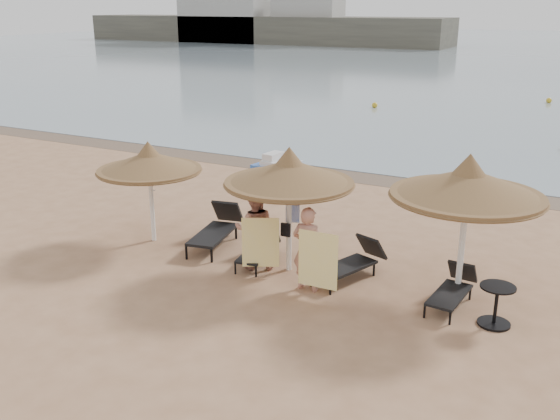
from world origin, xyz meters
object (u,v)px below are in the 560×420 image
(lounger_far_left, at_px, (217,228))
(person_right, at_px, (308,242))
(person_left, at_px, (255,223))
(palapa_right, at_px, (468,184))
(lounger_near_left, at_px, (260,248))
(pedal_boat, at_px, (281,170))
(side_table, at_px, (496,307))
(palapa_center, at_px, (289,173))
(lounger_far_right, at_px, (453,288))
(lounger_near_right, at_px, (353,261))
(palapa_left, at_px, (149,162))

(lounger_far_left, xyz_separation_m, person_right, (3.14, -1.33, 0.63))
(lounger_far_left, bearing_deg, person_left, -39.23)
(palapa_right, xyz_separation_m, person_right, (-2.88, -1.16, -1.34))
(lounger_near_left, distance_m, pedal_boat, 7.31)
(side_table, height_order, person_right, person_right)
(palapa_center, bearing_deg, lounger_near_left, 170.94)
(lounger_far_right, distance_m, person_right, 3.06)
(side_table, bearing_deg, palapa_right, 135.10)
(lounger_near_left, relative_size, side_table, 2.16)
(palapa_center, bearing_deg, palapa_right, 6.51)
(lounger_far_left, distance_m, person_right, 3.47)
(lounger_near_right, bearing_deg, person_left, -146.21)
(side_table, relative_size, person_right, 0.37)
(lounger_far_right, bearing_deg, lounger_near_right, 178.68)
(lounger_near_left, xyz_separation_m, person_right, (1.65, -0.87, 0.73))
(palapa_left, distance_m, lounger_far_left, 2.33)
(lounger_near_right, bearing_deg, palapa_center, -148.53)
(person_right, bearing_deg, pedal_boat, -60.50)
(palapa_center, relative_size, palapa_right, 0.94)
(lounger_near_left, bearing_deg, lounger_near_right, -4.76)
(palapa_right, bearing_deg, lounger_far_right, -92.47)
(palapa_left, height_order, palapa_center, palapa_center)
(palapa_left, distance_m, palapa_center, 3.90)
(palapa_right, xyz_separation_m, pedal_boat, (-7.52, 6.38, -2.08))
(palapa_left, relative_size, person_left, 1.20)
(person_left, bearing_deg, side_table, 150.23)
(lounger_near_left, bearing_deg, palapa_left, 172.92)
(person_right, distance_m, pedal_boat, 8.89)
(lounger_far_left, relative_size, pedal_boat, 1.12)
(lounger_far_right, bearing_deg, lounger_far_left, 179.79)
(palapa_center, xyz_separation_m, lounger_far_right, (3.68, 0.05, -1.94))
(palapa_right, relative_size, lounger_far_left, 1.36)
(lounger_far_right, xyz_separation_m, person_right, (-2.87, -0.79, 0.73))
(lounger_near_left, bearing_deg, palapa_center, -18.08)
(person_left, bearing_deg, lounger_near_left, -103.38)
(palapa_center, bearing_deg, lounger_far_left, 165.63)
(lounger_near_left, relative_size, person_left, 0.79)
(palapa_left, height_order, person_left, palapa_left)
(palapa_center, xyz_separation_m, person_right, (0.82, -0.74, -1.21))
(palapa_center, height_order, lounger_far_right, palapa_center)
(palapa_left, bearing_deg, lounger_far_left, 19.76)
(lounger_far_right, height_order, pedal_boat, pedal_boat)
(lounger_near_left, height_order, lounger_near_right, lounger_near_right)
(pedal_boat, bearing_deg, lounger_far_left, -69.15)
(palapa_center, xyz_separation_m, lounger_near_right, (1.43, 0.30, -1.89))
(person_left, bearing_deg, lounger_far_left, -55.52)
(palapa_right, xyz_separation_m, side_table, (0.89, -0.89, -2.03))
(palapa_left, height_order, lounger_far_left, palapa_left)
(lounger_near_left, distance_m, side_table, 5.46)
(palapa_right, height_order, side_table, palapa_right)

